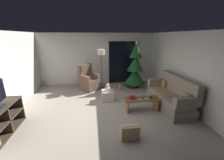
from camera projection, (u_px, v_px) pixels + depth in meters
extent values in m
plane|color=#9E9384|center=(103.00, 112.00, 4.60)|extent=(7.00, 7.00, 0.00)
cube|color=silver|center=(98.00, 59.00, 7.13)|extent=(5.72, 0.12, 2.50)
cube|color=silver|center=(190.00, 71.00, 4.61)|extent=(0.12, 6.00, 2.50)
cube|color=silver|center=(123.00, 61.00, 7.28)|extent=(1.60, 0.02, 2.20)
cube|color=black|center=(123.00, 63.00, 7.28)|extent=(1.50, 0.02, 2.10)
cube|color=gray|center=(168.00, 103.00, 4.86)|extent=(0.81, 1.92, 0.34)
cube|color=gray|center=(180.00, 105.00, 4.21)|extent=(0.70, 0.62, 0.14)
cube|color=gray|center=(169.00, 96.00, 4.79)|extent=(0.70, 0.62, 0.14)
cube|color=gray|center=(160.00, 90.00, 5.38)|extent=(0.70, 0.62, 0.14)
cube|color=gray|center=(179.00, 85.00, 4.73)|extent=(0.25, 1.90, 0.60)
cube|color=gray|center=(187.00, 102.00, 3.91)|extent=(0.76, 0.22, 0.28)
cube|color=gray|center=(158.00, 82.00, 5.55)|extent=(0.76, 0.22, 0.28)
cube|color=#997F51|center=(165.00, 91.00, 5.00)|extent=(0.62, 0.92, 0.02)
cube|color=#997F51|center=(188.00, 99.00, 4.10)|extent=(0.13, 0.32, 0.28)
cube|color=#997F51|center=(164.00, 83.00, 5.42)|extent=(0.13, 0.32, 0.28)
cube|color=olive|center=(144.00, 101.00, 4.44)|extent=(1.10, 0.05, 0.04)
cube|color=olive|center=(143.00, 100.00, 4.52)|extent=(1.10, 0.05, 0.04)
cube|color=olive|center=(142.00, 99.00, 4.61)|extent=(1.10, 0.05, 0.04)
cube|color=olive|center=(141.00, 98.00, 4.69)|extent=(1.10, 0.05, 0.04)
cube|color=olive|center=(140.00, 97.00, 4.77)|extent=(1.10, 0.05, 0.04)
cube|color=olive|center=(127.00, 106.00, 4.61)|extent=(0.05, 0.36, 0.38)
cube|color=olive|center=(156.00, 104.00, 4.73)|extent=(0.05, 0.36, 0.38)
cube|color=#333338|center=(143.00, 98.00, 4.61)|extent=(0.09, 0.16, 0.02)
cube|color=silver|center=(147.00, 99.00, 4.58)|extent=(0.16, 0.08, 0.02)
cube|color=black|center=(151.00, 97.00, 4.67)|extent=(0.07, 0.16, 0.02)
cube|color=#ADADB2|center=(140.00, 99.00, 4.54)|extent=(0.16, 0.06, 0.02)
cube|color=#A32D28|center=(132.00, 98.00, 4.62)|extent=(0.21, 0.21, 0.03)
cube|color=#A32D28|center=(133.00, 97.00, 4.62)|extent=(0.25, 0.18, 0.04)
cube|color=black|center=(132.00, 96.00, 4.59)|extent=(0.07, 0.15, 0.01)
cylinder|color=#4C1E19|center=(134.00, 86.00, 6.81)|extent=(0.36, 0.36, 0.10)
cylinder|color=brown|center=(134.00, 84.00, 6.78)|extent=(0.08, 0.08, 0.12)
cone|color=#14471E|center=(135.00, 76.00, 6.66)|extent=(0.93, 0.93, 0.67)
cone|color=#14471E|center=(135.00, 63.00, 6.48)|extent=(0.74, 0.74, 0.67)
cone|color=#14471E|center=(136.00, 50.00, 6.30)|extent=(0.55, 0.55, 0.67)
sphere|color=blue|center=(134.00, 50.00, 6.42)|extent=(0.06, 0.06, 0.06)
sphere|color=red|center=(132.00, 54.00, 6.46)|extent=(0.06, 0.06, 0.06)
sphere|color=gold|center=(141.00, 74.00, 6.88)|extent=(0.06, 0.06, 0.06)
sphere|color=blue|center=(133.00, 51.00, 6.46)|extent=(0.06, 0.06, 0.06)
sphere|color=#1E8C33|center=(139.00, 55.00, 6.21)|extent=(0.06, 0.06, 0.06)
sphere|color=red|center=(142.00, 68.00, 6.36)|extent=(0.06, 0.06, 0.06)
sphere|color=red|center=(133.00, 49.00, 6.23)|extent=(0.06, 0.06, 0.06)
sphere|color=blue|center=(141.00, 70.00, 6.74)|extent=(0.06, 0.06, 0.06)
sphere|color=#1E8C33|center=(144.00, 80.00, 6.47)|extent=(0.06, 0.06, 0.06)
cone|color=#EAD14C|center=(136.00, 42.00, 6.20)|extent=(0.14, 0.14, 0.12)
cube|color=brown|center=(90.00, 86.00, 6.50)|extent=(0.96, 0.96, 0.31)
cube|color=brown|center=(90.00, 81.00, 6.42)|extent=(0.96, 0.96, 0.18)
cube|color=brown|center=(85.00, 71.00, 6.47)|extent=(0.61, 0.58, 0.64)
cube|color=brown|center=(94.00, 76.00, 6.56)|extent=(0.49, 0.52, 0.22)
cube|color=brown|center=(85.00, 78.00, 6.15)|extent=(0.49, 0.52, 0.22)
cylinder|color=#2D2D30|center=(102.00, 88.00, 6.71)|extent=(0.28, 0.28, 0.02)
cylinder|color=#2D2D30|center=(101.00, 72.00, 6.48)|extent=(0.03, 0.03, 1.55)
cylinder|color=beige|center=(101.00, 52.00, 6.22)|extent=(0.32, 0.32, 0.22)
cube|color=#382D23|center=(5.00, 133.00, 3.57)|extent=(0.40, 1.40, 0.04)
cube|color=#382D23|center=(16.00, 108.00, 4.11)|extent=(0.40, 0.04, 0.73)
cube|color=#382D23|center=(2.00, 121.00, 3.46)|extent=(0.40, 0.04, 0.70)
cube|color=#382D23|center=(2.00, 121.00, 3.46)|extent=(0.40, 1.33, 0.04)
cube|color=beige|center=(108.00, 96.00, 5.39)|extent=(0.44, 0.44, 0.39)
cylinder|color=beige|center=(110.00, 90.00, 5.33)|extent=(0.12, 0.12, 0.06)
cylinder|color=beige|center=(108.00, 91.00, 5.25)|extent=(0.12, 0.12, 0.06)
sphere|color=beige|center=(108.00, 88.00, 5.30)|extent=(0.15, 0.15, 0.15)
sphere|color=beige|center=(108.00, 85.00, 5.26)|extent=(0.11, 0.11, 0.11)
sphere|color=#F4E5C1|center=(109.00, 86.00, 5.24)|extent=(0.04, 0.04, 0.04)
sphere|color=beige|center=(108.00, 84.00, 5.28)|extent=(0.04, 0.04, 0.04)
sphere|color=beige|center=(107.00, 84.00, 5.22)|extent=(0.04, 0.04, 0.04)
sphere|color=beige|center=(109.00, 88.00, 5.34)|extent=(0.06, 0.06, 0.06)
sphere|color=beige|center=(107.00, 89.00, 5.23)|extent=(0.06, 0.06, 0.06)
cylinder|color=tan|center=(121.00, 90.00, 6.43)|extent=(0.06, 0.11, 0.06)
cylinder|color=tan|center=(119.00, 90.00, 6.42)|extent=(0.06, 0.11, 0.06)
sphere|color=tan|center=(120.00, 88.00, 6.46)|extent=(0.15, 0.15, 0.15)
sphere|color=tan|center=(120.00, 85.00, 6.42)|extent=(0.11, 0.11, 0.11)
sphere|color=tan|center=(120.00, 86.00, 6.38)|extent=(0.04, 0.04, 0.04)
sphere|color=tan|center=(121.00, 84.00, 6.42)|extent=(0.04, 0.04, 0.04)
sphere|color=tan|center=(119.00, 84.00, 6.40)|extent=(0.04, 0.04, 0.04)
sphere|color=tan|center=(122.00, 88.00, 6.45)|extent=(0.06, 0.06, 0.06)
sphere|color=tan|center=(118.00, 88.00, 6.43)|extent=(0.06, 0.06, 0.06)
cube|color=tan|center=(129.00, 131.00, 3.40)|extent=(0.43, 0.28, 0.35)
cube|color=beige|center=(130.00, 125.00, 3.35)|extent=(0.39, 0.06, 0.00)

